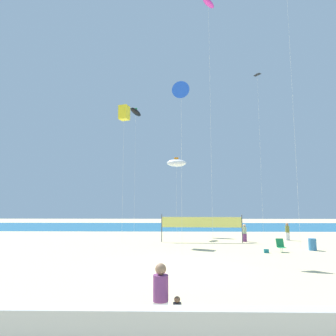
# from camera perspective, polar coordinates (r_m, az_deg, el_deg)

# --- Properties ---
(ground_plane) EXTENTS (120.00, 120.00, 0.00)m
(ground_plane) POSITION_cam_1_polar(r_m,az_deg,el_deg) (16.47, 2.04, -18.16)
(ground_plane) COLOR beige
(ocean_band) EXTENTS (120.00, 20.00, 0.01)m
(ocean_band) POSITION_cam_1_polar(r_m,az_deg,el_deg) (47.98, 1.48, -10.99)
(ocean_band) COLOR #1E6B99
(ocean_band) RESTS_ON ground
(boardwalk_ledge) EXTENTS (28.00, 0.44, 0.96)m
(boardwalk_ledge) POSITION_cam_1_polar(r_m,az_deg,el_deg) (7.22, 3.27, -28.64)
(boardwalk_ledge) COLOR beige
(boardwalk_ledge) RESTS_ON ground
(mother_figure) EXTENTS (0.39, 0.39, 1.68)m
(mother_figure) POSITION_cam_1_polar(r_m,az_deg,el_deg) (8.15, -1.40, -23.03)
(mother_figure) COLOR white
(mother_figure) RESTS_ON ground
(toddler_figure) EXTENTS (0.21, 0.21, 0.91)m
(toddler_figure) POSITION_cam_1_polar(r_m,az_deg,el_deg) (8.19, 1.77, -25.97)
(toddler_figure) COLOR navy
(toddler_figure) RESTS_ON ground
(beachgoer_sage_shirt) EXTENTS (0.36, 0.36, 1.55)m
(beachgoer_sage_shirt) POSITION_cam_1_polar(r_m,az_deg,el_deg) (28.16, 14.31, -11.70)
(beachgoer_sage_shirt) COLOR #7A3872
(beachgoer_sage_shirt) RESTS_ON ground
(beachgoer_olive_shirt) EXTENTS (0.36, 0.36, 1.59)m
(beachgoer_olive_shirt) POSITION_cam_1_polar(r_m,az_deg,el_deg) (30.47, 21.69, -11.03)
(beachgoer_olive_shirt) COLOR white
(beachgoer_olive_shirt) RESTS_ON ground
(folding_beach_chair) EXTENTS (0.52, 0.65, 0.89)m
(folding_beach_chair) POSITION_cam_1_polar(r_m,az_deg,el_deg) (22.75, 20.58, -13.51)
(folding_beach_chair) COLOR #1E8C4C
(folding_beach_chair) RESTS_ON ground
(trash_barrel) EXTENTS (0.54, 0.54, 0.83)m
(trash_barrel) POSITION_cam_1_polar(r_m,az_deg,el_deg) (24.37, 25.70, -12.93)
(trash_barrel) COLOR teal
(trash_barrel) RESTS_ON ground
(volleyball_net) EXTENTS (7.08, 0.42, 2.40)m
(volleyball_net) POSITION_cam_1_polar(r_m,az_deg,el_deg) (26.97, 6.37, -10.40)
(volleyball_net) COLOR #4C4C51
(volleyball_net) RESTS_ON ground
(beach_handbag) EXTENTS (0.31, 0.16, 0.25)m
(beach_handbag) POSITION_cam_1_polar(r_m,az_deg,el_deg) (21.99, 18.14, -14.73)
(beach_handbag) COLOR #19727A
(beach_handbag) RESTS_ON ground
(kite_blue_delta) EXTENTS (1.28, 0.69, 11.64)m
(kite_blue_delta) POSITION_cam_1_polar(r_m,az_deg,el_deg) (21.45, 2.51, 14.37)
(kite_blue_delta) COLOR silver
(kite_blue_delta) RESTS_ON ground
(kite_black_inflatable) EXTENTS (1.55, 1.82, 14.60)m
(kite_black_inflatable) POSITION_cam_1_polar(r_m,az_deg,el_deg) (35.90, -6.15, 10.49)
(kite_black_inflatable) COLOR silver
(kite_black_inflatable) RESTS_ON ground
(kite_magenta_inflatable) EXTENTS (1.31, 1.29, 19.82)m
(kite_magenta_inflatable) POSITION_cam_1_polar(r_m,az_deg,el_deg) (27.88, 7.67, 28.46)
(kite_magenta_inflatable) COLOR silver
(kite_magenta_inflatable) RESTS_ON ground
(kite_black_diamond) EXTENTS (0.82, 0.80, 16.91)m
(kite_black_diamond) POSITION_cam_1_polar(r_m,az_deg,el_deg) (33.80, 16.53, 16.36)
(kite_black_diamond) COLOR silver
(kite_black_diamond) RESTS_ON ground
(kite_yellow_box) EXTENTS (1.05, 1.05, 12.52)m
(kite_yellow_box) POSITION_cam_1_polar(r_m,az_deg,el_deg) (29.05, -8.31, 10.30)
(kite_yellow_box) COLOR silver
(kite_yellow_box) RESTS_ON ground
(kite_white_inflatable) EXTENTS (2.55, 1.83, 8.59)m
(kite_white_inflatable) POSITION_cam_1_polar(r_m,az_deg,el_deg) (33.76, 1.59, 0.94)
(kite_white_inflatable) COLOR silver
(kite_white_inflatable) RESTS_ON ground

